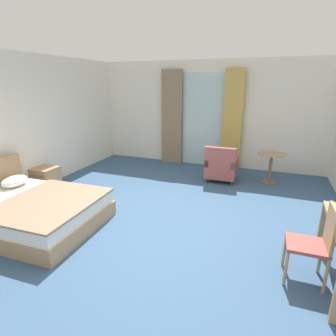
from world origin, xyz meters
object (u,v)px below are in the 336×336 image
at_px(bed, 30,210).
at_px(round_cafe_table, 271,161).
at_px(desk_chair, 316,241).
at_px(armchair_by_window, 221,167).
at_px(nightstand, 46,179).

relative_size(bed, round_cafe_table, 3.10).
distance_m(desk_chair, armchair_by_window, 3.42).
bearing_deg(round_cafe_table, bed, -136.05).
relative_size(nightstand, desk_chair, 0.52).
xyz_separation_m(nightstand, armchair_by_window, (3.41, 1.91, 0.09)).
height_order(desk_chair, armchair_by_window, desk_chair).
relative_size(bed, nightstand, 4.43).
bearing_deg(desk_chair, armchair_by_window, 117.66).
distance_m(desk_chair, round_cafe_table, 3.31).
relative_size(nightstand, armchair_by_window, 0.58).
bearing_deg(nightstand, armchair_by_window, 29.27).
bearing_deg(desk_chair, nightstand, 167.40).
bearing_deg(armchair_by_window, round_cafe_table, 12.66).
bearing_deg(bed, round_cafe_table, 43.95).
bearing_deg(round_cafe_table, nightstand, -154.34).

